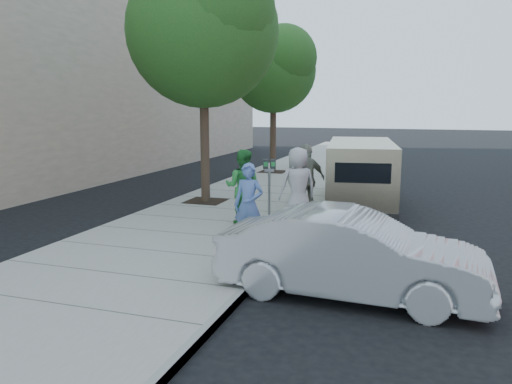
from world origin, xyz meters
TOP-DOWN VIEW (x-y plane):
  - ground at (0.00, 0.00)m, footprint 120.00×120.00m
  - sidewalk at (-1.00, 0.00)m, footprint 5.00×60.00m
  - curb_face at (1.44, 0.00)m, footprint 0.12×60.00m
  - tree_near at (-2.25, 2.40)m, footprint 4.62×4.60m
  - tree_far at (-2.25, 10.00)m, footprint 3.92×3.80m
  - parking_meter at (0.36, 0.57)m, footprint 0.35×0.22m
  - van at (2.41, 3.51)m, footprint 2.54×5.77m
  - sedan at (3.13, -3.91)m, footprint 4.47×1.73m
  - person_officer at (0.67, -1.99)m, footprint 0.67×0.45m
  - person_green_shirt at (-0.15, -0.09)m, footprint 1.01×0.83m
  - person_gray_shirt at (1.20, 0.34)m, footprint 1.15×1.07m
  - person_striped_polo at (1.20, 1.39)m, footprint 1.15×1.18m

SIDE VIEW (x-z plane):
  - ground at x=0.00m, z-range 0.00..0.00m
  - sidewalk at x=-1.00m, z-range 0.00..0.15m
  - curb_face at x=1.44m, z-range -0.01..0.15m
  - sedan at x=3.13m, z-range 0.00..1.45m
  - person_officer at x=0.67m, z-range 0.15..1.95m
  - van at x=2.41m, z-range 0.06..2.13m
  - person_green_shirt at x=-0.15m, z-range 0.15..2.07m
  - person_gray_shirt at x=1.20m, z-range 0.15..2.12m
  - person_striped_polo at x=1.20m, z-range 0.15..2.13m
  - parking_meter at x=0.36m, z-range 0.51..2.13m
  - tree_far at x=-2.25m, z-range 1.64..8.13m
  - tree_near at x=-2.25m, z-range 1.78..9.31m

